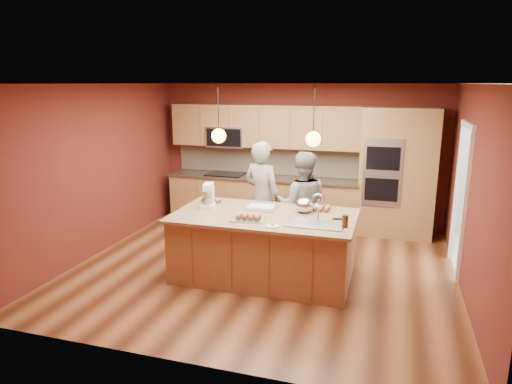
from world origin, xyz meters
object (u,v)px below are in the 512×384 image
(stand_mixer, at_px, (208,197))
(mixing_bowl, at_px, (304,205))
(island, at_px, (265,245))
(person_left, at_px, (262,198))
(person_right, at_px, (302,205))

(stand_mixer, xyz_separation_m, mixing_bowl, (1.39, 0.14, -0.05))
(island, height_order, person_left, person_left)
(person_right, bearing_deg, stand_mixer, 23.70)
(island, xyz_separation_m, stand_mixer, (-0.90, 0.11, 0.61))
(person_right, xyz_separation_m, stand_mixer, (-1.23, -0.85, 0.24))
(island, bearing_deg, stand_mixer, 172.81)
(person_right, height_order, stand_mixer, person_right)
(person_right, distance_m, stand_mixer, 1.51)
(person_left, height_order, stand_mixer, person_left)
(stand_mixer, bearing_deg, person_right, 22.23)
(person_right, bearing_deg, island, 60.04)
(person_right, relative_size, stand_mixer, 4.68)
(person_left, xyz_separation_m, mixing_bowl, (0.82, -0.70, 0.12))
(person_left, xyz_separation_m, stand_mixer, (-0.57, -0.85, 0.17))
(person_left, height_order, person_right, person_left)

